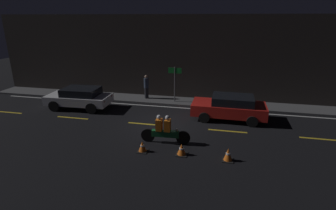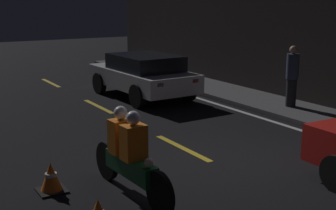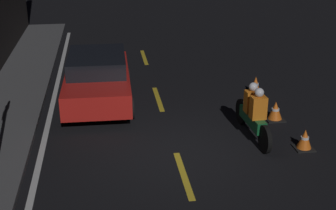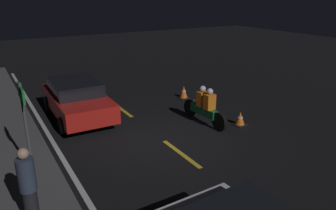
# 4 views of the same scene
# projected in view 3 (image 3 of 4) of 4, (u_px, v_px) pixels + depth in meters

# --- Properties ---
(ground_plane) EXTENTS (56.00, 56.00, 0.00)m
(ground_plane) POSITION_uv_depth(u_px,v_px,m) (176.00, 153.00, 10.93)
(ground_plane) COLOR black
(lane_dash_c) EXTENTS (2.00, 0.14, 0.01)m
(lane_dash_c) POSITION_uv_depth(u_px,v_px,m) (184.00, 175.00, 10.01)
(lane_dash_c) COLOR gold
(lane_dash_c) RESTS_ON ground
(lane_dash_d) EXTENTS (2.00, 0.14, 0.01)m
(lane_dash_d) POSITION_uv_depth(u_px,v_px,m) (158.00, 99.00, 14.14)
(lane_dash_d) COLOR gold
(lane_dash_d) RESTS_ON ground
(lane_dash_e) EXTENTS (2.00, 0.14, 0.01)m
(lane_dash_e) POSITION_uv_depth(u_px,v_px,m) (144.00, 57.00, 18.26)
(lane_dash_e) COLOR gold
(lane_dash_e) RESTS_ON ground
(lane_solid_kerb) EXTENTS (25.20, 0.14, 0.01)m
(lane_solid_kerb) POSITION_uv_depth(u_px,v_px,m) (39.00, 162.00, 10.52)
(lane_solid_kerb) COLOR silver
(lane_solid_kerb) RESTS_ON ground
(taxi_red) EXTENTS (4.22, 2.02, 1.42)m
(taxi_red) POSITION_uv_depth(u_px,v_px,m) (98.00, 77.00, 13.67)
(taxi_red) COLOR red
(taxi_red) RESTS_ON ground
(motorcycle) EXTENTS (2.35, 0.39, 1.40)m
(motorcycle) POSITION_uv_depth(u_px,v_px,m) (254.00, 113.00, 11.45)
(motorcycle) COLOR black
(motorcycle) RESTS_ON ground
(traffic_cone_near) EXTENTS (0.45, 0.45, 0.49)m
(traffic_cone_near) POSITION_uv_depth(u_px,v_px,m) (305.00, 140.00, 11.05)
(traffic_cone_near) COLOR black
(traffic_cone_near) RESTS_ON ground
(traffic_cone_mid) EXTENTS (0.50, 0.50, 0.52)m
(traffic_cone_mid) POSITION_uv_depth(u_px,v_px,m) (275.00, 111.00, 12.63)
(traffic_cone_mid) COLOR black
(traffic_cone_mid) RESTS_ON ground
(traffic_cone_far) EXTENTS (0.46, 0.46, 0.56)m
(traffic_cone_far) POSITION_uv_depth(u_px,v_px,m) (255.00, 86.00, 14.43)
(traffic_cone_far) COLOR black
(traffic_cone_far) RESTS_ON ground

